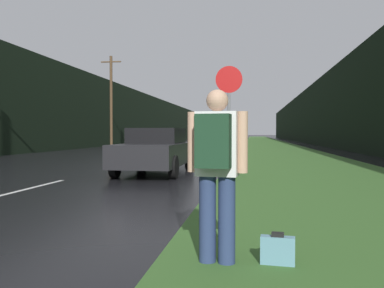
{
  "coord_description": "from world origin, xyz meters",
  "views": [
    {
      "loc": [
        5.34,
        -2.55,
        1.34
      ],
      "look_at": [
        2.95,
        13.57,
        0.91
      ],
      "focal_mm": 38.0,
      "sensor_mm": 36.0,
      "label": 1
    }
  ],
  "objects_px": {
    "hitchhiker_with_backpack": "(216,165)",
    "car_passing_near": "(156,150)",
    "suitcase": "(278,251)",
    "stop_sign": "(229,112)"
  },
  "relations": [
    {
      "from": "hitchhiker_with_backpack",
      "to": "car_passing_near",
      "type": "distance_m",
      "value": 9.5
    },
    {
      "from": "hitchhiker_with_backpack",
      "to": "suitcase",
      "type": "relative_size",
      "value": 5.09
    },
    {
      "from": "suitcase",
      "to": "stop_sign",
      "type": "bearing_deg",
      "value": 103.44
    },
    {
      "from": "suitcase",
      "to": "hitchhiker_with_backpack",
      "type": "bearing_deg",
      "value": -168.49
    },
    {
      "from": "car_passing_near",
      "to": "hitchhiker_with_backpack",
      "type": "bearing_deg",
      "value": 107.2
    },
    {
      "from": "stop_sign",
      "to": "car_passing_near",
      "type": "xyz_separation_m",
      "value": [
        -2.57,
        2.63,
        -1.12
      ]
    },
    {
      "from": "stop_sign",
      "to": "hitchhiker_with_backpack",
      "type": "height_order",
      "value": "stop_sign"
    },
    {
      "from": "hitchhiker_with_backpack",
      "to": "suitcase",
      "type": "height_order",
      "value": "hitchhiker_with_backpack"
    },
    {
      "from": "hitchhiker_with_backpack",
      "to": "stop_sign",
      "type": "bearing_deg",
      "value": 97.96
    },
    {
      "from": "stop_sign",
      "to": "car_passing_near",
      "type": "distance_m",
      "value": 3.84
    }
  ]
}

